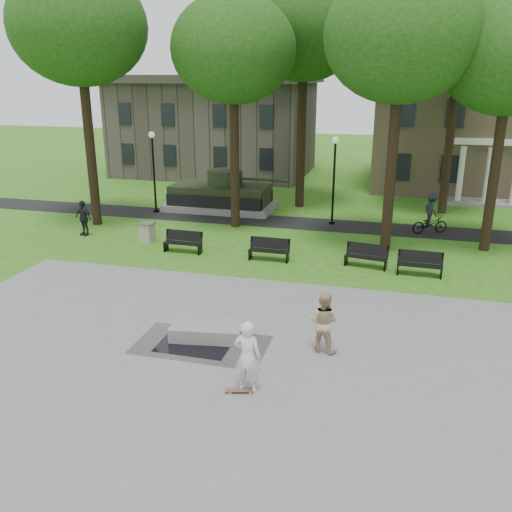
{
  "coord_description": "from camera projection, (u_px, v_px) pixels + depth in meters",
  "views": [
    {
      "loc": [
        3.86,
        -16.64,
        7.82
      ],
      "look_at": [
        -1.05,
        1.83,
        1.4
      ],
      "focal_mm": 38.0,
      "sensor_mm": 36.0,
      "label": 1
    }
  ],
  "objects": [
    {
      "name": "plaza",
      "position": [
        227.0,
        391.0,
        14.09
      ],
      "size": [
        22.0,
        16.0,
        0.02
      ],
      "primitive_type": "cube",
      "color": "gray",
      "rests_on": "ground"
    },
    {
      "name": "park_bench_3",
      "position": [
        420.0,
        263.0,
        22.07
      ],
      "size": [
        1.81,
        0.57,
        1.0
      ],
      "rotation": [
        0.0,
        0.0,
        -0.03
      ],
      "color": "black",
      "rests_on": "ground"
    },
    {
      "name": "ground",
      "position": [
        272.0,
        313.0,
        18.67
      ],
      "size": [
        120.0,
        120.0,
        0.0
      ],
      "primitive_type": "plane",
      "color": "#296217",
      "rests_on": "ground"
    },
    {
      "name": "concrete_block",
      "position": [
        207.0,
        332.0,
        16.79
      ],
      "size": [
        2.32,
        1.31,
        0.45
      ],
      "primitive_type": "cube",
      "rotation": [
        0.0,
        0.0,
        0.15
      ],
      "color": "gray",
      "rests_on": "plaza"
    },
    {
      "name": "friend_watching",
      "position": [
        323.0,
        322.0,
        15.83
      ],
      "size": [
        1.04,
        0.89,
        1.86
      ],
      "primitive_type": "imported",
      "rotation": [
        0.0,
        0.0,
        2.91
      ],
      "color": "tan",
      "rests_on": "plaza"
    },
    {
      "name": "cyclist",
      "position": [
        430.0,
        217.0,
        27.81
      ],
      "size": [
        1.99,
        1.37,
        2.1
      ],
      "rotation": [
        0.0,
        0.0,
        1.99
      ],
      "color": "black",
      "rests_on": "ground"
    },
    {
      "name": "footpath",
      "position": [
        322.0,
        225.0,
        29.66
      ],
      "size": [
        44.0,
        2.6,
        0.01
      ],
      "primitive_type": "cube",
      "color": "black",
      "rests_on": "ground"
    },
    {
      "name": "tree_5",
      "position": [
        461.0,
        38.0,
        29.13
      ],
      "size": [
        6.4,
        6.4,
        12.44
      ],
      "color": "black",
      "rests_on": "ground"
    },
    {
      "name": "skateboard",
      "position": [
        240.0,
        391.0,
        13.99
      ],
      "size": [
        0.81,
        0.4,
        0.07
      ],
      "primitive_type": "cube",
      "rotation": [
        0.0,
        0.0,
        0.26
      ],
      "color": "brown",
      "rests_on": "plaza"
    },
    {
      "name": "tree_3",
      "position": [
        511.0,
        55.0,
        22.69
      ],
      "size": [
        6.0,
        6.0,
        11.19
      ],
      "color": "black",
      "rests_on": "ground"
    },
    {
      "name": "tank_monument",
      "position": [
        221.0,
        195.0,
        32.8
      ],
      "size": [
        7.45,
        3.4,
        2.4
      ],
      "color": "gray",
      "rests_on": "ground"
    },
    {
      "name": "park_bench_0",
      "position": [
        183.0,
        241.0,
        24.96
      ],
      "size": [
        1.81,
        0.56,
        1.0
      ],
      "rotation": [
        0.0,
        0.0,
        -0.02
      ],
      "color": "black",
      "rests_on": "ground"
    },
    {
      "name": "puddle",
      "position": [
        193.0,
        347.0,
        16.33
      ],
      "size": [
        2.2,
        1.2,
        0.0
      ],
      "primitive_type": "cube",
      "color": "black",
      "rests_on": "plaza"
    },
    {
      "name": "lamp_left",
      "position": [
        154.0,
        165.0,
        31.48
      ],
      "size": [
        0.36,
        0.36,
        4.73
      ],
      "color": "black",
      "rests_on": "ground"
    },
    {
      "name": "park_bench_2",
      "position": [
        366.0,
        255.0,
        23.03
      ],
      "size": [
        1.85,
        0.81,
        1.0
      ],
      "rotation": [
        0.0,
        0.0,
        -0.16
      ],
      "color": "black",
      "rests_on": "ground"
    },
    {
      "name": "skateboarder",
      "position": [
        248.0,
        357.0,
        13.74
      ],
      "size": [
        0.76,
        0.53,
        1.98
      ],
      "primitive_type": "imported",
      "rotation": [
        0.0,
        0.0,
        3.07
      ],
      "color": "silver",
      "rests_on": "plaza"
    },
    {
      "name": "tree_4",
      "position": [
        304.0,
        26.0,
        30.51
      ],
      "size": [
        7.2,
        7.2,
        13.5
      ],
      "color": "black",
      "rests_on": "ground"
    },
    {
      "name": "park_bench_1",
      "position": [
        269.0,
        249.0,
        23.87
      ],
      "size": [
        1.8,
        0.53,
        1.0
      ],
      "rotation": [
        0.0,
        0.0,
        -0.01
      ],
      "color": "black",
      "rests_on": "ground"
    },
    {
      "name": "building_right",
      "position": [
        492.0,
        126.0,
        38.67
      ],
      "size": [
        17.0,
        12.0,
        8.6
      ],
      "color": "#9E8460",
      "rests_on": "ground"
    },
    {
      "name": "building_left",
      "position": [
        216.0,
        128.0,
        44.48
      ],
      "size": [
        15.0,
        10.0,
        7.2
      ],
      "primitive_type": "cube",
      "color": "#4C443D",
      "rests_on": "ground"
    },
    {
      "name": "tree_2",
      "position": [
        402.0,
        37.0,
        22.64
      ],
      "size": [
        6.6,
        6.6,
        12.16
      ],
      "color": "black",
      "rests_on": "ground"
    },
    {
      "name": "tree_1",
      "position": [
        233.0,
        50.0,
        26.53
      ],
      "size": [
        6.2,
        6.2,
        11.63
      ],
      "color": "black",
      "rests_on": "ground"
    },
    {
      "name": "pedestrian_walker",
      "position": [
        83.0,
        218.0,
        27.48
      ],
      "size": [
        1.15,
        0.74,
        1.81
      ],
      "primitive_type": "imported",
      "rotation": [
        0.0,
        0.0,
        -0.3
      ],
      "color": "black",
      "rests_on": "ground"
    },
    {
      "name": "lamp_mid",
      "position": [
        334.0,
        174.0,
        28.93
      ],
      "size": [
        0.36,
        0.36,
        4.73
      ],
      "color": "black",
      "rests_on": "ground"
    },
    {
      "name": "tree_0",
      "position": [
        79.0,
        27.0,
        26.64
      ],
      "size": [
        6.8,
        6.8,
        12.97
      ],
      "color": "black",
      "rests_on": "ground"
    },
    {
      "name": "trash_bin",
      "position": [
        147.0,
        232.0,
        26.47
      ],
      "size": [
        0.73,
        0.73,
        0.96
      ],
      "rotation": [
        0.0,
        0.0,
        -0.12
      ],
      "color": "gray",
      "rests_on": "ground"
    }
  ]
}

